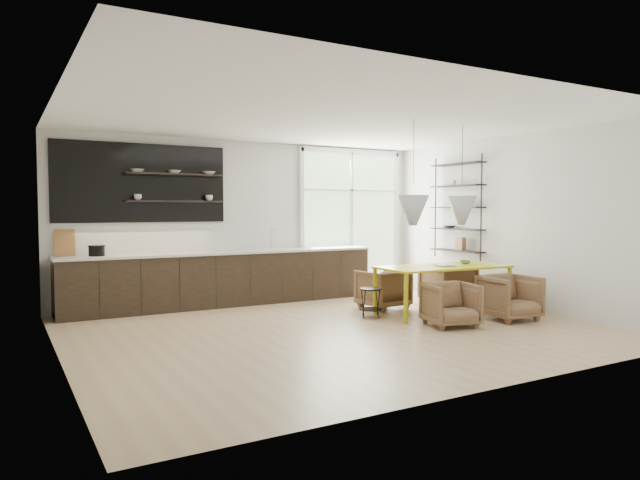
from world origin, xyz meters
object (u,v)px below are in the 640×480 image
Objects in this scene: armchair_front_right at (510,297)px; wire_stool at (371,299)px; dining_table at (443,269)px; armchair_front_left at (451,305)px; armchair_back_right at (447,284)px; armchair_back_left at (383,289)px.

armchair_front_right reaches higher than wire_stool.
armchair_front_left is (-0.58, -0.82, -0.40)m from dining_table.
wire_stool is at bearing 14.38° from armchair_back_right.
armchair_back_left is at bearing 41.22° from wire_stool.
dining_table is 3.13× the size of armchair_front_left.
armchair_back_right is (1.26, -0.19, 0.02)m from armchair_back_left.
dining_table is 1.08m from armchair_front_left.
armchair_front_left is at bearing 52.78° from armchair_back_right.
armchair_front_right is at bearing 10.97° from armchair_front_left.
armchair_back_left is 1.61× the size of wire_stool.
dining_table is 2.96× the size of armchair_back_left.
armchair_front_right is at bearing -55.40° from dining_table.
armchair_front_right is 2.09m from wire_stool.
dining_table is 1.10m from armchair_front_right.
dining_table is 2.76× the size of armchair_back_right.
dining_table is 1.04m from armchair_back_right.
dining_table is at bearing 47.10° from armchair_back_right.
armchair_front_left is (-1.29, -1.49, -0.04)m from armchair_back_right.
armchair_back_right is 1.92m from wire_stool.
wire_stool is at bearing 131.99° from armchair_front_left.
armchair_front_right is (-0.18, -1.55, -0.01)m from armchair_back_right.
armchair_back_right is at bearing 63.47° from armchair_front_left.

